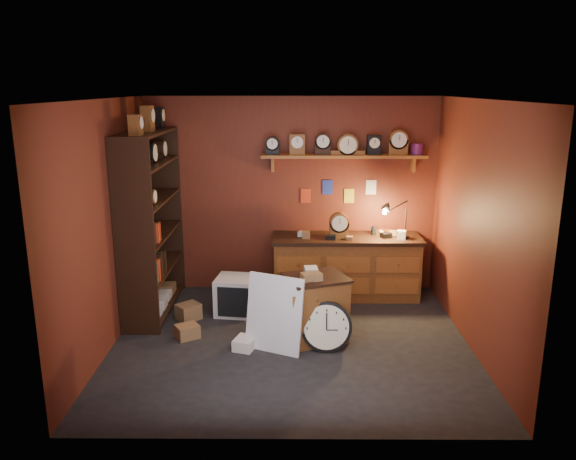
# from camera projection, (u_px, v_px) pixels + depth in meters

# --- Properties ---
(floor) EXTENTS (4.00, 4.00, 0.00)m
(floor) POSITION_uv_depth(u_px,v_px,m) (291.00, 342.00, 6.38)
(floor) COLOR black
(floor) RESTS_ON ground
(room_shell) EXTENTS (4.02, 3.62, 2.71)m
(room_shell) POSITION_uv_depth(u_px,v_px,m) (295.00, 192.00, 6.05)
(room_shell) COLOR maroon
(room_shell) RESTS_ON ground
(shelving_unit) EXTENTS (0.47, 1.60, 2.58)m
(shelving_unit) POSITION_uv_depth(u_px,v_px,m) (148.00, 216.00, 7.03)
(shelving_unit) COLOR black
(shelving_unit) RESTS_ON ground
(workbench) EXTENTS (2.02, 0.66, 1.36)m
(workbench) POSITION_uv_depth(u_px,v_px,m) (346.00, 263.00, 7.69)
(workbench) COLOR brown
(workbench) RESTS_ON ground
(low_cabinet) EXTENTS (0.82, 0.75, 0.85)m
(low_cabinet) POSITION_uv_depth(u_px,v_px,m) (316.00, 305.00, 6.38)
(low_cabinet) COLOR brown
(low_cabinet) RESTS_ON ground
(big_round_clock) EXTENTS (0.56, 0.18, 0.56)m
(big_round_clock) POSITION_uv_depth(u_px,v_px,m) (326.00, 327.00, 6.13)
(big_round_clock) COLOR black
(big_round_clock) RESTS_ON ground
(white_panel) EXTENTS (0.67, 0.43, 0.86)m
(white_panel) POSITION_uv_depth(u_px,v_px,m) (274.00, 349.00, 6.22)
(white_panel) COLOR silver
(white_panel) RESTS_ON ground
(mini_fridge) EXTENTS (0.51, 0.53, 0.48)m
(mini_fridge) POSITION_uv_depth(u_px,v_px,m) (235.00, 295.00, 7.15)
(mini_fridge) COLOR silver
(mini_fridge) RESTS_ON ground
(floor_box_a) EXTENTS (0.32, 0.31, 0.15)m
(floor_box_a) POSITION_uv_depth(u_px,v_px,m) (187.00, 331.00, 6.49)
(floor_box_a) COLOR olive
(floor_box_a) RESTS_ON ground
(floor_box_b) EXTENTS (0.28, 0.30, 0.13)m
(floor_box_b) POSITION_uv_depth(u_px,v_px,m) (245.00, 343.00, 6.21)
(floor_box_b) COLOR white
(floor_box_b) RESTS_ON ground
(floor_box_c) EXTENTS (0.35, 0.34, 0.20)m
(floor_box_c) POSITION_uv_depth(u_px,v_px,m) (189.00, 312.00, 6.99)
(floor_box_c) COLOR olive
(floor_box_c) RESTS_ON ground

